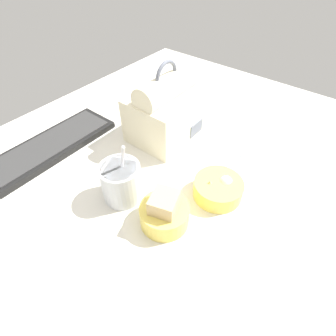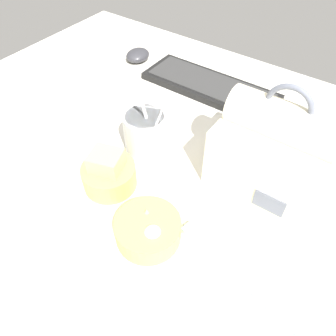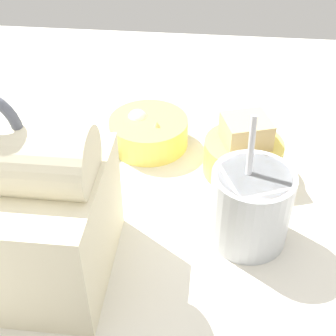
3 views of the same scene
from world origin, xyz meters
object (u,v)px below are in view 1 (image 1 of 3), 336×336
Objects in this scene: bento_bowl_sandwich at (164,213)px; bento_bowl_snacks at (218,188)px; lunch_bag at (167,110)px; soup_cup at (121,181)px; chopstick_case at (239,153)px; keyboard at (51,146)px.

bento_bowl_snacks is (13.69, -5.06, -0.89)cm from bento_bowl_sandwich.
lunch_bag is at bearing 65.07° from bento_bowl_snacks.
bento_bowl_sandwich is at bearing 159.71° from bento_bowl_snacks.
bento_bowl_snacks is at bearing -50.95° from soup_cup.
lunch_bag is 1.43× the size of soup_cup.
chopstick_case is (4.76, -21.90, -7.53)cm from lunch_bag.
soup_cup reaches higher than bento_bowl_sandwich.
keyboard is at bearing 125.20° from chopstick_case.
keyboard is 53.22cm from chopstick_case.
soup_cup is at bearing -88.98° from keyboard.
lunch_bag reaches higher than keyboard.
bento_bowl_snacks is at bearing -20.29° from bento_bowl_sandwich.
bento_bowl_snacks is 0.50× the size of chopstick_case.
keyboard is at bearing 140.20° from lunch_bag.
chopstick_case is (16.10, 2.49, -1.49)cm from bento_bowl_snacks.
bento_bowl_snacks is at bearing -171.21° from chopstick_case.
lunch_bag is (25.92, -21.59, 7.31)cm from keyboard.
soup_cup reaches higher than bento_bowl_snacks.
soup_cup is 22.48cm from bento_bowl_snacks.
bento_bowl_sandwich reaches higher than keyboard.
lunch_bag is at bearing 102.27° from chopstick_case.
keyboard is 40.99cm from bento_bowl_sandwich.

